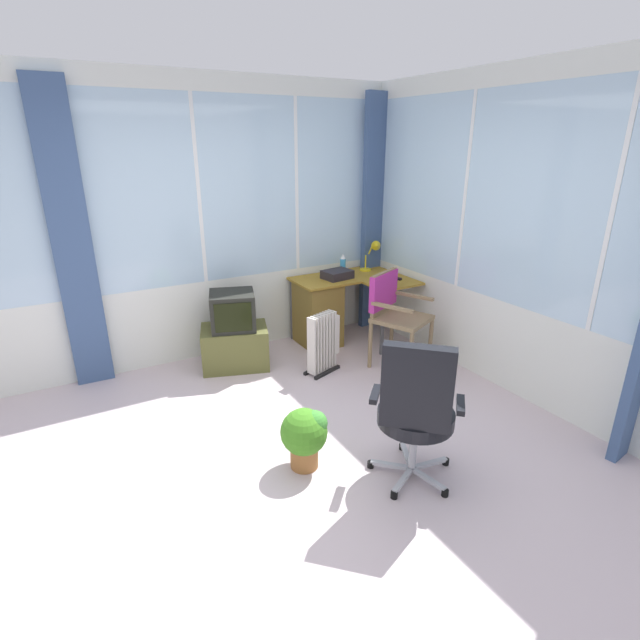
{
  "coord_description": "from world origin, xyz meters",
  "views": [
    {
      "loc": [
        -1.32,
        -2.59,
        2.14
      ],
      "look_at": [
        0.65,
        0.86,
        0.65
      ],
      "focal_mm": 26.98,
      "sensor_mm": 36.0,
      "label": 1
    }
  ],
  "objects_px": {
    "desk": "(322,309)",
    "desk_lamp": "(374,251)",
    "wooden_armchair": "(392,306)",
    "potted_plant": "(305,434)",
    "paper_tray": "(337,274)",
    "spray_bottle": "(343,264)",
    "space_heater": "(324,342)",
    "tv_on_stand": "(234,335)",
    "office_chair": "(416,407)",
    "tv_remote": "(395,278)"
  },
  "relations": [
    {
      "from": "desk_lamp",
      "to": "potted_plant",
      "type": "xyz_separation_m",
      "value": [
        -1.91,
        -1.91,
        -0.69
      ]
    },
    {
      "from": "wooden_armchair",
      "to": "space_heater",
      "type": "height_order",
      "value": "wooden_armchair"
    },
    {
      "from": "tv_on_stand",
      "to": "space_heater",
      "type": "bearing_deg",
      "value": -36.79
    },
    {
      "from": "desk_lamp",
      "to": "wooden_armchair",
      "type": "height_order",
      "value": "desk_lamp"
    },
    {
      "from": "desk",
      "to": "office_chair",
      "type": "height_order",
      "value": "office_chair"
    },
    {
      "from": "tv_remote",
      "to": "office_chair",
      "type": "bearing_deg",
      "value": -147.81
    },
    {
      "from": "tv_on_stand",
      "to": "desk",
      "type": "bearing_deg",
      "value": 5.33
    },
    {
      "from": "tv_remote",
      "to": "potted_plant",
      "type": "xyz_separation_m",
      "value": [
        -1.9,
        -1.49,
        -0.48
      ]
    },
    {
      "from": "paper_tray",
      "to": "potted_plant",
      "type": "bearing_deg",
      "value": -126.94
    },
    {
      "from": "desk_lamp",
      "to": "desk",
      "type": "bearing_deg",
      "value": -175.54
    },
    {
      "from": "space_heater",
      "to": "potted_plant",
      "type": "bearing_deg",
      "value": -125.03
    },
    {
      "from": "wooden_armchair",
      "to": "tv_on_stand",
      "type": "relative_size",
      "value": 1.22
    },
    {
      "from": "tv_on_stand",
      "to": "spray_bottle",
      "type": "bearing_deg",
      "value": 10.12
    },
    {
      "from": "desk",
      "to": "tv_on_stand",
      "type": "bearing_deg",
      "value": -174.67
    },
    {
      "from": "desk",
      "to": "desk_lamp",
      "type": "relative_size",
      "value": 3.36
    },
    {
      "from": "spray_bottle",
      "to": "paper_tray",
      "type": "height_order",
      "value": "spray_bottle"
    },
    {
      "from": "desk",
      "to": "tv_on_stand",
      "type": "xyz_separation_m",
      "value": [
        -1.06,
        -0.1,
        -0.05
      ]
    },
    {
      "from": "wooden_armchair",
      "to": "tv_on_stand",
      "type": "bearing_deg",
      "value": 153.55
    },
    {
      "from": "tv_remote",
      "to": "space_heater",
      "type": "distance_m",
      "value": 1.16
    },
    {
      "from": "desk",
      "to": "spray_bottle",
      "type": "distance_m",
      "value": 0.58
    },
    {
      "from": "desk",
      "to": "office_chair",
      "type": "bearing_deg",
      "value": -106.04
    },
    {
      "from": "tv_remote",
      "to": "tv_on_stand",
      "type": "distance_m",
      "value": 1.82
    },
    {
      "from": "spray_bottle",
      "to": "tv_on_stand",
      "type": "distance_m",
      "value": 1.52
    },
    {
      "from": "desk_lamp",
      "to": "space_heater",
      "type": "height_order",
      "value": "desk_lamp"
    },
    {
      "from": "spray_bottle",
      "to": "tv_remote",
      "type": "bearing_deg",
      "value": -56.55
    },
    {
      "from": "tv_remote",
      "to": "potted_plant",
      "type": "bearing_deg",
      "value": -165.02
    },
    {
      "from": "desk_lamp",
      "to": "space_heater",
      "type": "distance_m",
      "value": 1.42
    },
    {
      "from": "tv_remote",
      "to": "wooden_armchair",
      "type": "relative_size",
      "value": 0.16
    },
    {
      "from": "paper_tray",
      "to": "wooden_armchair",
      "type": "height_order",
      "value": "wooden_armchair"
    },
    {
      "from": "wooden_armchair",
      "to": "tv_remote",
      "type": "bearing_deg",
      "value": 49.56
    },
    {
      "from": "paper_tray",
      "to": "space_heater",
      "type": "relative_size",
      "value": 0.5
    },
    {
      "from": "desk",
      "to": "tv_remote",
      "type": "distance_m",
      "value": 0.86
    },
    {
      "from": "wooden_armchair",
      "to": "potted_plant",
      "type": "bearing_deg",
      "value": -145.35
    },
    {
      "from": "paper_tray",
      "to": "office_chair",
      "type": "relative_size",
      "value": 0.29
    },
    {
      "from": "wooden_armchair",
      "to": "space_heater",
      "type": "distance_m",
      "value": 0.76
    },
    {
      "from": "office_chair",
      "to": "tv_on_stand",
      "type": "bearing_deg",
      "value": 99.74
    },
    {
      "from": "paper_tray",
      "to": "tv_remote",
      "type": "bearing_deg",
      "value": -32.53
    },
    {
      "from": "office_chair",
      "to": "tv_on_stand",
      "type": "height_order",
      "value": "office_chair"
    },
    {
      "from": "office_chair",
      "to": "spray_bottle",
      "type": "bearing_deg",
      "value": 67.58
    },
    {
      "from": "wooden_armchair",
      "to": "potted_plant",
      "type": "distance_m",
      "value": 1.9
    },
    {
      "from": "paper_tray",
      "to": "wooden_armchair",
      "type": "bearing_deg",
      "value": -78.08
    },
    {
      "from": "desk",
      "to": "potted_plant",
      "type": "distance_m",
      "value": 2.21
    },
    {
      "from": "potted_plant",
      "to": "tv_remote",
      "type": "bearing_deg",
      "value": 38.09
    },
    {
      "from": "space_heater",
      "to": "desk_lamp",
      "type": "bearing_deg",
      "value": 33.03
    },
    {
      "from": "spray_bottle",
      "to": "paper_tray",
      "type": "distance_m",
      "value": 0.27
    },
    {
      "from": "wooden_armchair",
      "to": "office_chair",
      "type": "relative_size",
      "value": 0.91
    },
    {
      "from": "spray_bottle",
      "to": "office_chair",
      "type": "bearing_deg",
      "value": -112.42
    },
    {
      "from": "tv_remote",
      "to": "space_heater",
      "type": "height_order",
      "value": "tv_remote"
    },
    {
      "from": "spray_bottle",
      "to": "space_heater",
      "type": "height_order",
      "value": "spray_bottle"
    },
    {
      "from": "tv_remote",
      "to": "space_heater",
      "type": "bearing_deg",
      "value": 171.36
    }
  ]
}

